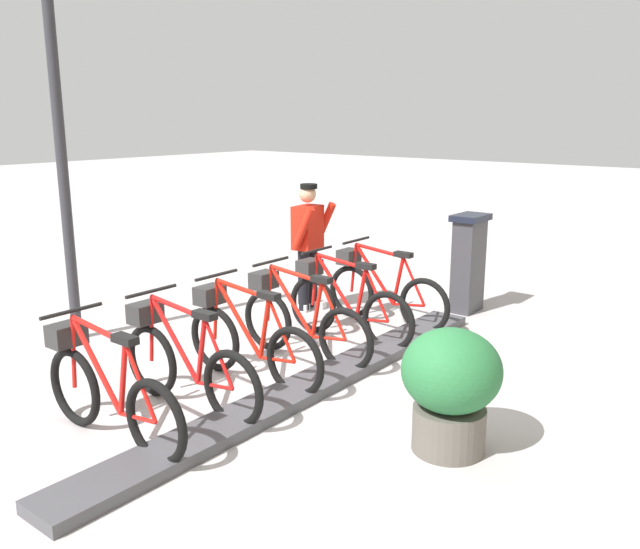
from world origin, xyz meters
The scene contains 12 objects.
ground_plane centered at (0.00, 0.00, 0.00)m, with size 60.00×60.00×0.00m, color #B4ADAD.
dock_rail_base centered at (0.00, 0.00, 0.05)m, with size 0.44×5.47×0.10m, color #47474C.
payment_kiosk centered at (0.05, -3.29, 0.67)m, with size 0.36×0.52×1.28m.
bike_docked_0 centered at (0.63, -2.13, 0.43)m, with size 1.72×0.54×1.02m.
bike_docked_1 centered at (0.63, -1.35, 0.43)m, with size 1.72×0.54×1.02m.
bike_docked_2 centered at (0.63, -0.58, 0.43)m, with size 1.72×0.54×1.02m.
bike_docked_3 centered at (0.63, 0.20, 0.43)m, with size 1.72×0.54×1.02m.
bike_docked_4 centered at (0.63, 0.98, 0.43)m, with size 1.72×0.54×1.02m.
bike_docked_5 centered at (0.63, 1.76, 0.43)m, with size 1.72×0.54×1.02m.
worker_near_rack centered at (1.72, -2.05, 0.91)m, with size 0.49×0.66×1.66m.
lamp_post centered at (3.07, 0.52, 2.73)m, with size 0.32×0.32×4.20m.
planter_bush centered at (-1.55, 0.21, 0.54)m, with size 0.76×0.76×0.97m.
Camera 1 is at (-3.70, 4.50, 2.53)m, focal length 37.47 mm.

